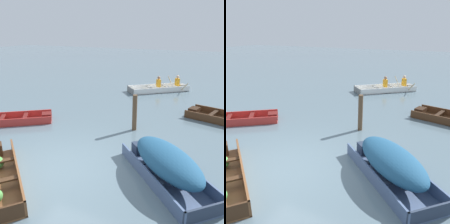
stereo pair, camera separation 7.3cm
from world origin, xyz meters
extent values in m
plane|color=slate|center=(0.00, 0.00, 0.00)|extent=(80.00, 80.00, 0.00)
cube|color=brown|center=(-0.72, -0.78, 0.19)|extent=(2.55, 2.02, 0.37)
cube|color=#AD2D28|center=(-3.80, 2.00, 0.02)|extent=(2.89, 2.56, 0.04)
cube|color=#AD2D28|center=(-4.09, 2.37, 0.15)|extent=(2.31, 1.82, 0.30)
cube|color=#AD2D28|center=(-3.51, 1.63, 0.15)|extent=(2.31, 1.82, 0.30)
cube|color=maroon|center=(-2.80, 2.78, 0.17)|extent=(0.56, 0.57, 0.27)
cube|color=maroon|center=(-3.46, 2.27, 0.23)|extent=(0.67, 0.80, 0.04)
cube|color=maroon|center=(-4.14, 1.73, 0.23)|extent=(0.67, 0.80, 0.04)
cube|color=#4C2D19|center=(3.66, 5.85, 0.02)|extent=(3.00, 1.80, 0.04)
cube|color=#4C2D19|center=(3.53, 5.30, 0.16)|extent=(2.74, 0.71, 0.31)
cube|color=black|center=(2.47, 6.14, 0.17)|extent=(0.47, 0.60, 0.28)
cube|color=black|center=(3.25, 5.95, 0.24)|extent=(0.41, 1.08, 0.04)
cube|color=#475B7F|center=(2.63, 0.80, 0.02)|extent=(3.00, 2.97, 0.04)
cube|color=#475B7F|center=(2.26, 0.43, 0.17)|extent=(2.27, 2.22, 0.34)
cube|color=#475B7F|center=(2.99, 1.18, 0.17)|extent=(2.27, 2.22, 0.34)
cube|color=#273246|center=(3.73, -0.27, 0.17)|extent=(0.80, 0.82, 0.34)
cube|color=#273246|center=(1.64, 1.77, 0.19)|extent=(0.60, 0.60, 0.31)
cube|color=#273246|center=(2.29, 1.13, 0.26)|extent=(0.81, 0.82, 0.04)
cube|color=#273246|center=(2.96, 0.47, 0.26)|extent=(0.81, 0.82, 0.04)
ellipsoid|color=navy|center=(2.63, 0.80, 0.52)|extent=(2.56, 2.54, 0.60)
cube|color=white|center=(-0.15, 9.63, 0.02)|extent=(3.38, 3.19, 0.04)
cube|color=white|center=(-0.50, 10.03, 0.17)|extent=(2.67, 2.40, 0.33)
cube|color=white|center=(0.21, 9.23, 0.17)|extent=(2.67, 2.40, 0.33)
cube|color=gray|center=(-1.44, 8.46, 0.17)|extent=(0.78, 0.87, 0.33)
cube|color=gray|center=(1.04, 10.69, 0.18)|extent=(0.60, 0.62, 0.30)
cube|color=gray|center=(0.25, 9.98, 0.25)|extent=(0.80, 0.87, 0.04)
cube|color=gray|center=(-0.54, 9.27, 0.25)|extent=(0.80, 0.87, 0.04)
cube|color=orange|center=(-0.15, 9.63, 0.49)|extent=(0.32, 0.33, 0.44)
sphere|color=#9E7051|center=(-0.15, 9.63, 0.81)|extent=(0.18, 0.18, 0.18)
cube|color=orange|center=(0.78, 10.45, 0.49)|extent=(0.32, 0.33, 0.44)
sphere|color=beige|center=(0.78, 10.45, 0.81)|extent=(0.18, 0.18, 0.18)
cylinder|color=tan|center=(0.20, 11.09, 0.38)|extent=(0.46, 0.51, 0.55)
cylinder|color=tan|center=(1.35, 9.81, 0.38)|extent=(0.46, 0.51, 0.55)
cylinder|color=brown|center=(0.77, 3.40, 0.66)|extent=(0.17, 0.17, 1.33)
camera|label=1|loc=(3.82, -4.62, 3.55)|focal=40.00mm
camera|label=2|loc=(3.88, -4.59, 3.55)|focal=40.00mm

